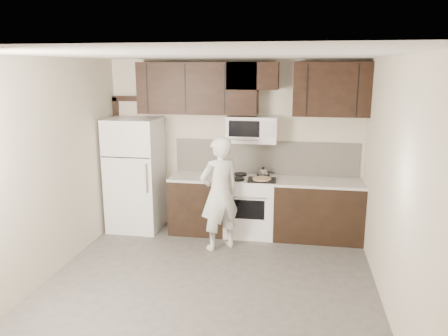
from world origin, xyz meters
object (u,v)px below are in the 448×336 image
(refrigerator, at_px, (135,174))
(person, at_px, (219,194))
(microwave, at_px, (252,129))
(stove, at_px, (250,206))

(refrigerator, bearing_deg, person, -21.54)
(refrigerator, xyz_separation_m, person, (1.48, -0.58, -0.08))
(refrigerator, distance_m, person, 1.59)
(microwave, relative_size, person, 0.46)
(microwave, bearing_deg, stove, -89.90)
(microwave, bearing_deg, person, -116.33)
(stove, relative_size, person, 0.57)
(stove, height_order, microwave, microwave)
(microwave, height_order, person, microwave)
(refrigerator, height_order, person, refrigerator)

